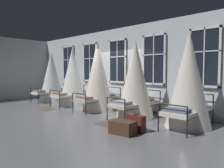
{
  "coord_description": "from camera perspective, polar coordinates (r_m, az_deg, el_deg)",
  "views": [
    {
      "loc": [
        6.32,
        -5.85,
        1.63
      ],
      "look_at": [
        0.72,
        -0.03,
        1.11
      ],
      "focal_mm": 33.95,
      "sensor_mm": 36.0,
      "label": 1
    }
  ],
  "objects": [
    {
      "name": "window_bank",
      "position": [
        9.38,
        1.41,
        0.85
      ],
      "size": [
        8.5,
        0.1,
        2.93
      ],
      "color": "black",
      "rests_on": "ground"
    },
    {
      "name": "rug_second",
      "position": [
        9.48,
        -17.36,
        -6.39
      ],
      "size": [
        0.82,
        0.59,
        0.01
      ],
      "primitive_type": "cube",
      "rotation": [
        0.0,
        0.0,
        -0.04
      ],
      "color": "brown",
      "rests_on": "ground"
    },
    {
      "name": "cot_first",
      "position": [
        11.6,
        -15.98,
        1.73
      ],
      "size": [
        1.3,
        1.97,
        2.63
      ],
      "rotation": [
        0.0,
        0.0,
        1.56
      ],
      "color": "black",
      "rests_on": "ground"
    },
    {
      "name": "travel_trunk",
      "position": [
        5.55,
        2.88,
        -11.58
      ],
      "size": [
        0.68,
        0.47,
        0.34
      ],
      "primitive_type": "cube",
      "rotation": [
        0.0,
        0.0,
        0.11
      ],
      "color": "#472D1E",
      "rests_on": "ground"
    },
    {
      "name": "cot_fourth",
      "position": [
        7.33,
        6.28,
        0.99
      ],
      "size": [
        1.3,
        1.98,
        2.67
      ],
      "rotation": [
        0.0,
        0.0,
        1.54
      ],
      "color": "black",
      "rests_on": "ground"
    },
    {
      "name": "cot_second",
      "position": [
        10.07,
        -10.54,
        1.73
      ],
      "size": [
        1.3,
        1.97,
        2.69
      ],
      "rotation": [
        0.0,
        0.0,
        1.57
      ],
      "color": "black",
      "rests_on": "ground"
    },
    {
      "name": "cot_fifth",
      "position": [
        6.39,
        19.89,
        0.9
      ],
      "size": [
        1.3,
        1.98,
        2.78
      ],
      "rotation": [
        0.0,
        0.0,
        1.59
      ],
      "color": "black",
      "rests_on": "ground"
    },
    {
      "name": "cot_third",
      "position": [
        8.6,
        -3.87,
        2.01
      ],
      "size": [
        1.3,
        1.98,
        2.86
      ],
      "rotation": [
        0.0,
        0.0,
        1.59
      ],
      "color": "black",
      "rests_on": "ground"
    },
    {
      "name": "back_wall_with_windows",
      "position": [
        9.45,
        1.91,
        4.32
      ],
      "size": [
        12.44,
        0.1,
        3.48
      ],
      "primitive_type": "cube",
      "color": "silver",
      "rests_on": "ground"
    },
    {
      "name": "suitcase_dark",
      "position": [
        5.82,
        6.38,
        -10.35
      ],
      "size": [
        0.57,
        0.25,
        0.47
      ],
      "rotation": [
        0.0,
        0.0,
        -0.07
      ],
      "color": "#5B231E",
      "rests_on": "ground"
    },
    {
      "name": "rug_fourth",
      "position": [
        6.51,
        -0.96,
        -10.79
      ],
      "size": [
        0.82,
        0.58,
        0.01
      ],
      "primitive_type": "cube",
      "rotation": [
        0.0,
        0.0,
        -0.03
      ],
      "color": "brown",
      "rests_on": "ground"
    },
    {
      "name": "ground",
      "position": [
        8.77,
        -3.3,
        -7.07
      ],
      "size": [
        22.89,
        22.89,
        0.0
      ],
      "primitive_type": "plane",
      "color": "slate"
    }
  ]
}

